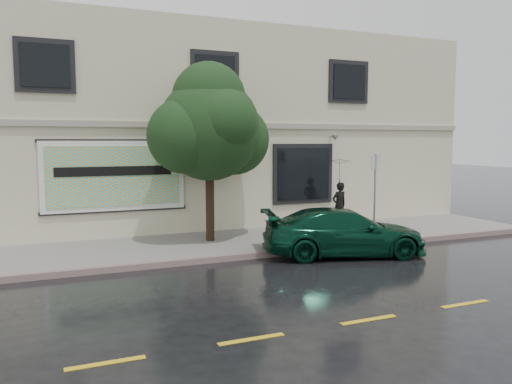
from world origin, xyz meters
name	(u,v)px	position (x,y,z in m)	size (l,w,h in m)	color
ground	(282,272)	(0.00, 0.00, 0.00)	(90.00, 90.00, 0.00)	black
sidewalk	(234,243)	(0.00, 3.25, 0.07)	(20.00, 3.50, 0.15)	gray
curb	(257,255)	(0.00, 1.50, 0.07)	(20.00, 0.18, 0.16)	slate
road_marking	(369,320)	(0.00, -3.50, 0.01)	(19.00, 0.12, 0.01)	gold
building	(184,131)	(0.00, 9.00, 3.50)	(20.00, 8.12, 7.00)	beige
billboard	(115,176)	(-3.20, 4.92, 2.05)	(4.30, 0.16, 2.20)	white
car	(344,232)	(2.30, 0.89, 0.64)	(1.94, 4.39, 1.28)	#083120
pedestrian	(339,205)	(4.01, 3.87, 0.93)	(0.57, 0.37, 1.56)	black
umbrella	(340,172)	(4.01, 3.87, 2.06)	(0.95, 0.95, 0.70)	black
street_tree	(209,130)	(-0.66, 3.52, 3.42)	(2.99, 2.99, 4.77)	#312215
sign_pole	(375,189)	(3.87, 1.70, 1.69)	(0.32, 0.06, 2.56)	gray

